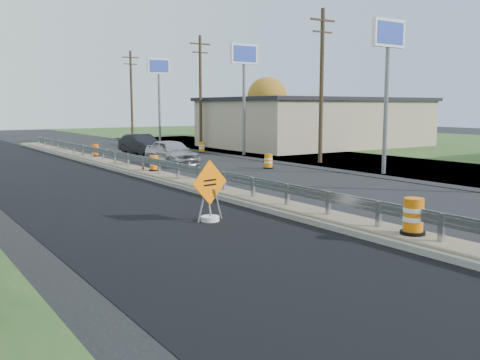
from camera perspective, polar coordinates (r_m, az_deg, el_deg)
ground at (r=19.76m, az=1.40°, el=-2.41°), size 140.00×140.00×0.00m
grass_verge_far at (r=48.80m, az=23.99°, el=3.06°), size 40.00×120.00×0.03m
milled_overlay at (r=26.99m, az=-18.91°, el=-0.05°), size 7.20×120.00×0.01m
median at (r=26.60m, az=-8.60°, el=0.41°), size 1.60×55.00×0.23m
guardrail at (r=27.43m, az=-9.52°, el=1.91°), size 0.10×46.15×0.72m
retail_building_near at (r=48.24m, az=8.11°, el=6.16°), size 18.50×12.50×4.27m
pylon_sign_south at (r=28.93m, az=15.52°, el=13.44°), size 2.20×0.30×7.90m
pylon_sign_mid at (r=38.69m, az=0.43°, el=12.24°), size 2.20×0.30×7.90m
pylon_sign_north at (r=50.85m, az=-8.67°, el=11.10°), size 2.20×0.30×7.90m
utility_pole_smid at (r=33.73m, az=8.69°, el=10.17°), size 1.90×0.26×9.40m
utility_pole_nmid at (r=45.92m, az=-4.24°, el=9.60°), size 1.90×0.26×9.40m
utility_pole_north at (r=59.41m, az=-11.51°, el=9.07°), size 1.90×0.26×9.40m
tree_far_yellow at (r=62.25m, az=2.91°, el=8.79°), size 4.62×4.62×6.86m
caution_sign at (r=16.46m, az=-3.23°, el=-2.78°), size 1.36×0.58×1.91m
barrel_median_near at (r=14.55m, az=18.00°, el=-3.77°), size 0.65×0.65×0.95m
barrel_median_mid at (r=27.83m, az=-9.15°, el=1.76°), size 0.54×0.54×0.79m
barrel_median_far at (r=36.82m, az=-15.16°, el=3.06°), size 0.54×0.54×0.80m
barrel_shoulder_near at (r=30.51m, az=3.05°, el=1.98°), size 0.57×0.57×0.84m
barrel_shoulder_mid at (r=41.29m, az=-4.11°, el=3.48°), size 0.55×0.55×0.80m
barrel_shoulder_far at (r=49.35m, az=-10.77°, el=4.17°), size 0.66×0.66×0.96m
car_silver at (r=32.59m, az=-7.29°, el=2.96°), size 1.91×4.56×1.54m
car_dark_mid at (r=40.10m, az=-10.48°, el=3.77°), size 1.99×4.68×1.50m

